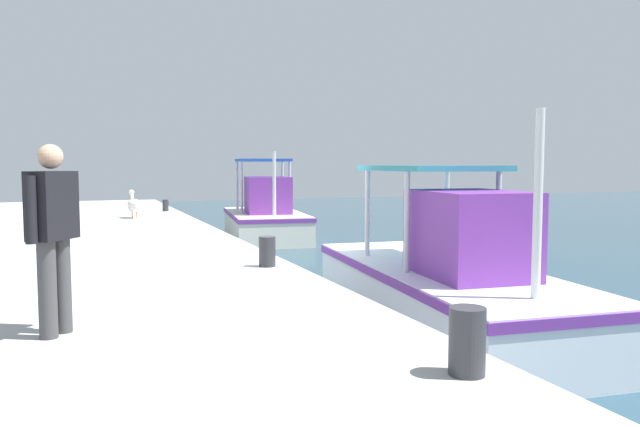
{
  "coord_description": "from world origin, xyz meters",
  "views": [
    {
      "loc": [
        10.03,
        -3.07,
        2.35
      ],
      "look_at": [
        -1.22,
        1.36,
        1.38
      ],
      "focal_mm": 34.11,
      "sensor_mm": 36.0,
      "label": 1
    }
  ],
  "objects_px": {
    "fishing_boat_second": "(447,282)",
    "mooring_bollard_third": "(467,341)",
    "fishing_boat_nearest": "(266,218)",
    "mooring_bollard_second": "(267,251)",
    "fisherman_standing": "(53,230)",
    "pelican": "(134,204)",
    "mooring_bollard_nearest": "(165,205)"
  },
  "relations": [
    {
      "from": "mooring_bollard_nearest",
      "to": "fishing_boat_second",
      "type": "bearing_deg",
      "value": 9.47
    },
    {
      "from": "fishing_boat_second",
      "to": "mooring_bollard_third",
      "type": "distance_m",
      "value": 4.31
    },
    {
      "from": "pelican",
      "to": "fisherman_standing",
      "type": "relative_size",
      "value": 0.56
    },
    {
      "from": "fishing_boat_nearest",
      "to": "pelican",
      "type": "height_order",
      "value": "fishing_boat_nearest"
    },
    {
      "from": "fishing_boat_nearest",
      "to": "pelican",
      "type": "distance_m",
      "value": 4.01
    },
    {
      "from": "pelican",
      "to": "mooring_bollard_nearest",
      "type": "distance_m",
      "value": 2.65
    },
    {
      "from": "fishing_boat_nearest",
      "to": "fisherman_standing",
      "type": "height_order",
      "value": "fishing_boat_nearest"
    },
    {
      "from": "fisherman_standing",
      "to": "mooring_bollard_nearest",
      "type": "distance_m",
      "value": 15.14
    },
    {
      "from": "fishing_boat_nearest",
      "to": "mooring_bollard_second",
      "type": "xyz_separation_m",
      "value": [
        9.53,
        -2.77,
        0.36
      ]
    },
    {
      "from": "fisherman_standing",
      "to": "mooring_bollard_third",
      "type": "relative_size",
      "value": 3.43
    },
    {
      "from": "fishing_boat_nearest",
      "to": "mooring_bollard_second",
      "type": "distance_m",
      "value": 9.93
    },
    {
      "from": "mooring_bollard_third",
      "to": "fishing_boat_second",
      "type": "bearing_deg",
      "value": 148.54
    },
    {
      "from": "fishing_boat_nearest",
      "to": "pelican",
      "type": "bearing_deg",
      "value": -90.74
    },
    {
      "from": "mooring_bollard_nearest",
      "to": "mooring_bollard_second",
      "type": "bearing_deg",
      "value": 0.0
    },
    {
      "from": "fishing_boat_second",
      "to": "fisherman_standing",
      "type": "bearing_deg",
      "value": -74.54
    },
    {
      "from": "fishing_boat_nearest",
      "to": "pelican",
      "type": "relative_size",
      "value": 5.37
    },
    {
      "from": "fishing_boat_nearest",
      "to": "fisherman_standing",
      "type": "relative_size",
      "value": 2.99
    },
    {
      "from": "pelican",
      "to": "mooring_bollard_nearest",
      "type": "xyz_separation_m",
      "value": [
        -2.35,
        1.2,
        -0.2
      ]
    },
    {
      "from": "fisherman_standing",
      "to": "fishing_boat_second",
      "type": "bearing_deg",
      "value": 105.46
    },
    {
      "from": "fishing_boat_second",
      "to": "mooring_bollard_second",
      "type": "xyz_separation_m",
      "value": [
        -1.5,
        -2.24,
        0.36
      ]
    },
    {
      "from": "fishing_boat_second",
      "to": "mooring_bollard_second",
      "type": "bearing_deg",
      "value": -123.77
    },
    {
      "from": "mooring_bollard_nearest",
      "to": "pelican",
      "type": "bearing_deg",
      "value": -27.03
    },
    {
      "from": "mooring_bollard_third",
      "to": "fishing_boat_nearest",
      "type": "bearing_deg",
      "value": 169.31
    },
    {
      "from": "fishing_boat_nearest",
      "to": "mooring_bollard_second",
      "type": "relative_size",
      "value": 11.24
    },
    {
      "from": "mooring_bollard_nearest",
      "to": "mooring_bollard_second",
      "type": "xyz_separation_m",
      "value": [
        11.93,
        0.0,
        0.03
      ]
    },
    {
      "from": "mooring_bollard_second",
      "to": "fishing_boat_nearest",
      "type": "bearing_deg",
      "value": 163.78
    },
    {
      "from": "pelican",
      "to": "fishing_boat_second",
      "type": "bearing_deg",
      "value": 17.26
    },
    {
      "from": "fisherman_standing",
      "to": "mooring_bollard_third",
      "type": "xyz_separation_m",
      "value": [
        2.25,
        2.86,
        -0.71
      ]
    },
    {
      "from": "mooring_bollard_third",
      "to": "mooring_bollard_second",
      "type": "bearing_deg",
      "value": 180.0
    },
    {
      "from": "mooring_bollard_nearest",
      "to": "mooring_bollard_third",
      "type": "bearing_deg",
      "value": 0.0
    },
    {
      "from": "fishing_boat_second",
      "to": "mooring_bollard_third",
      "type": "bearing_deg",
      "value": -31.46
    },
    {
      "from": "fishing_boat_second",
      "to": "fishing_boat_nearest",
      "type": "bearing_deg",
      "value": 177.25
    }
  ]
}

